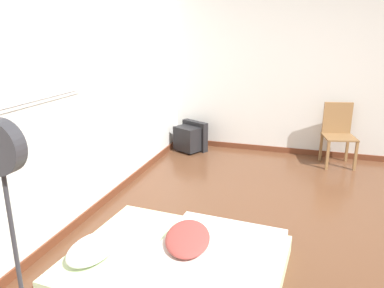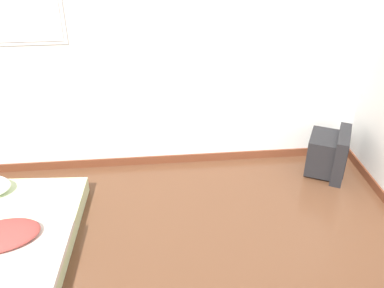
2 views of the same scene
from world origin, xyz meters
name	(u,v)px [view 2 (image 2 of 2)]	position (x,y,z in m)	size (l,w,h in m)	color
wall_back	(103,48)	(-0.01, 2.51, 1.29)	(7.54, 0.08, 2.60)	silver
crt_tv	(329,153)	(2.19, 2.13, 0.23)	(0.53, 0.57, 0.49)	black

